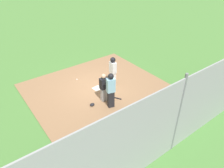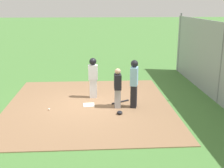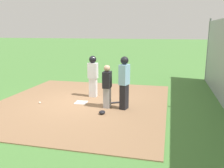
{
  "view_description": "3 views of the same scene",
  "coord_description": "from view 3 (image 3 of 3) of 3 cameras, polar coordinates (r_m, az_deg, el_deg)",
  "views": [
    {
      "loc": [
        -5.15,
        -8.28,
        6.5
      ],
      "look_at": [
        0.3,
        -0.98,
        0.71
      ],
      "focal_mm": 33.67,
      "sensor_mm": 36.0,
      "label": 1
    },
    {
      "loc": [
        -10.83,
        -0.23,
        3.93
      ],
      "look_at": [
        -0.27,
        -0.9,
        0.95
      ],
      "focal_mm": 46.63,
      "sensor_mm": 36.0,
      "label": 2
    },
    {
      "loc": [
        -8.38,
        -3.23,
        2.74
      ],
      "look_at": [
        -0.39,
        -1.31,
        0.92
      ],
      "focal_mm": 38.99,
      "sensor_mm": 36.0,
      "label": 3
    }
  ],
  "objects": [
    {
      "name": "catcher_mask",
      "position": [
        8.08,
        -2.33,
        -6.64
      ],
      "size": [
        0.24,
        0.2,
        0.12
      ],
      "primitive_type": "ellipsoid",
      "color": "black",
      "rests_on": "dirt_infield"
    },
    {
      "name": "umpire",
      "position": [
        8.37,
        2.89,
        0.59
      ],
      "size": [
        0.44,
        0.35,
        1.85
      ],
      "rotation": [
        0.0,
        0.0,
        1.3
      ],
      "color": "black",
      "rests_on": "dirt_infield"
    },
    {
      "name": "home_plate",
      "position": [
        9.38,
        -7.26,
        -4.33
      ],
      "size": [
        0.47,
        0.47,
        0.02
      ],
      "primitive_type": "cube",
      "rotation": [
        0.0,
        0.0,
        0.06
      ],
      "color": "white",
      "rests_on": "dirt_infield"
    },
    {
      "name": "ground_plane",
      "position": [
        9.39,
        -7.25,
        -4.56
      ],
      "size": [
        140.0,
        140.0,
        0.0
      ],
      "primitive_type": "plane",
      "color": "#477A38"
    },
    {
      "name": "baseball_bat",
      "position": [
        9.22,
        0.63,
        -4.39
      ],
      "size": [
        0.46,
        0.73,
        0.06
      ],
      "primitive_type": "cylinder",
      "rotation": [
        0.0,
        1.57,
        2.1
      ],
      "color": "black",
      "rests_on": "dirt_infield"
    },
    {
      "name": "catcher",
      "position": [
        8.57,
        -1.15,
        -0.46
      ],
      "size": [
        0.38,
        0.26,
        1.53
      ],
      "rotation": [
        0.0,
        0.0,
        1.56
      ],
      "color": "#9E9EA3",
      "rests_on": "dirt_infield"
    },
    {
      "name": "runner",
      "position": [
        9.96,
        -4.49,
        2.48
      ],
      "size": [
        0.3,
        0.39,
        1.7
      ],
      "rotation": [
        0.0,
        0.0,
        3.1
      ],
      "color": "silver",
      "rests_on": "dirt_infield"
    },
    {
      "name": "dirt_infield",
      "position": [
        9.39,
        -7.25,
        -4.47
      ],
      "size": [
        7.2,
        6.4,
        0.03
      ],
      "primitive_type": "cube",
      "color": "#896647",
      "rests_on": "ground_plane"
    },
    {
      "name": "baseball",
      "position": [
        9.6,
        -16.59,
        -4.2
      ],
      "size": [
        0.07,
        0.07,
        0.07
      ],
      "primitive_type": "sphere",
      "color": "white",
      "rests_on": "dirt_infield"
    }
  ]
}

